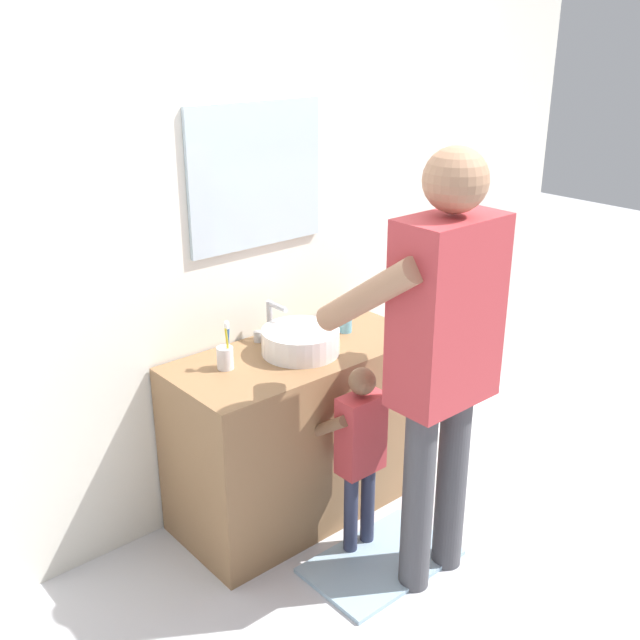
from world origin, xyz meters
TOP-DOWN VIEW (x-y plane):
  - ground_plane at (0.00, 0.00)m, footprint 14.00×14.00m
  - back_wall at (0.00, 0.62)m, footprint 4.40×0.10m
  - vanity_cabinet at (0.00, 0.30)m, footprint 1.17×0.54m
  - sink_basin at (0.00, 0.28)m, footprint 0.34×0.34m
  - faucet at (0.00, 0.49)m, footprint 0.18×0.14m
  - toothbrush_cup at (-0.34, 0.36)m, footprint 0.07×0.07m
  - soap_bottle at (0.31, 0.33)m, footprint 0.06×0.06m
  - bath_mat at (0.00, -0.25)m, footprint 0.64×0.40m
  - child_toddler at (0.00, -0.10)m, footprint 0.27×0.27m
  - adult_parent at (0.12, -0.41)m, footprint 0.55×0.58m

SIDE VIEW (x-z plane):
  - ground_plane at x=0.00m, z-range 0.00..0.00m
  - bath_mat at x=0.00m, z-range 0.00..0.02m
  - vanity_cabinet at x=0.00m, z-range 0.00..0.81m
  - child_toddler at x=0.00m, z-range 0.09..0.96m
  - toothbrush_cup at x=-0.34m, z-range 0.76..0.97m
  - sink_basin at x=0.00m, z-range 0.81..0.92m
  - soap_bottle at x=0.31m, z-range 0.79..0.96m
  - faucet at x=0.00m, z-range 0.80..0.98m
  - adult_parent at x=0.12m, z-range 0.18..1.95m
  - back_wall at x=0.00m, z-range 0.00..2.70m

